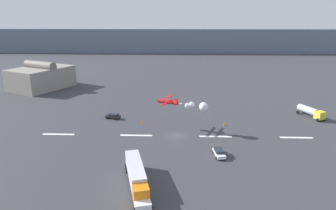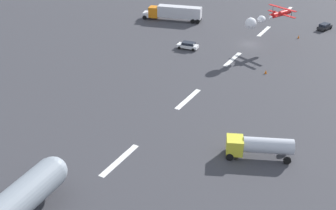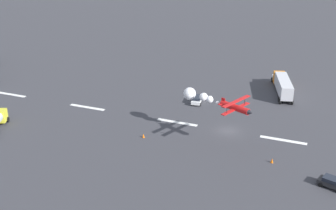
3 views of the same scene
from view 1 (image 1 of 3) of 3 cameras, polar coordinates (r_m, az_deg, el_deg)
name	(u,v)px [view 1 (image 1 of 3)]	position (r m, az deg, el deg)	size (l,w,h in m)	color
ground_plane	(176,136)	(73.71, 1.50, -5.99)	(440.00, 440.00, 0.00)	#38383D
runway_stripe_2	(58,134)	(79.61, -20.41, -5.32)	(8.00, 0.90, 0.01)	white
runway_stripe_3	(136,135)	(74.43, -6.15, -5.85)	(8.00, 0.90, 0.01)	white
runway_stripe_4	(216,136)	(74.30, 9.16, -6.02)	(8.00, 0.90, 0.01)	white
runway_stripe_5	(296,138)	(79.23, 23.53, -5.79)	(8.00, 0.90, 0.01)	white
mountain_ridge_distant	(178,41)	(238.88, 1.96, 12.28)	(396.00, 16.00, 18.53)	slate
stunt_biplane_red	(188,105)	(74.57, 3.93, 0.08)	(13.32, 8.01, 2.47)	red
semi_truck_orange	(137,175)	(52.84, -6.09, -13.37)	(6.68, 15.18, 3.70)	silver
fuel_tanker_truck	(311,112)	(95.93, 25.91, -1.14)	(5.88, 8.97, 2.90)	yellow
followme_car_yellow	(219,152)	(64.36, 9.82, -9.02)	(2.49, 4.68, 1.52)	white
airport_staff_sedan	(113,116)	(86.84, -10.54, -2.09)	(4.53, 3.00, 1.52)	#262628
hangar_building	(41,77)	(130.89, -23.25, 4.94)	(24.12, 27.13, 11.18)	gray
traffic_cone_near	(143,122)	(81.95, -4.87, -3.35)	(0.44, 0.44, 0.75)	orange
traffic_cone_far	(224,124)	(82.02, 10.85, -3.58)	(0.44, 0.44, 0.75)	orange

